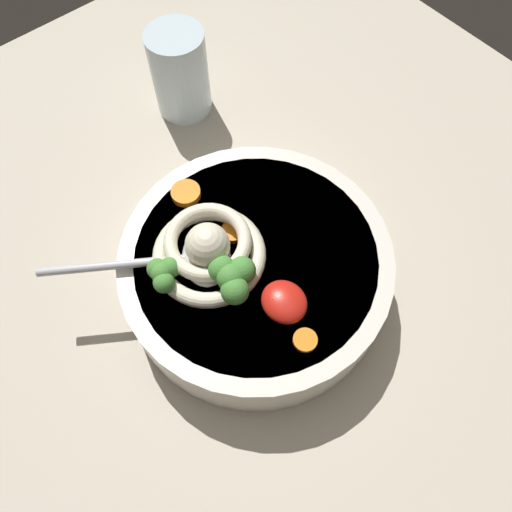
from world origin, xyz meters
TOP-DOWN VIEW (x-y plane):
  - table_slab at (0.00, 0.00)cm, footprint 91.19×91.19cm
  - soup_bowl at (-3.84, 1.44)cm, footprint 25.56×25.56cm
  - noodle_pile at (-1.14, 4.72)cm, footprint 11.32×11.10cm
  - soup_spoon at (-0.56, 6.30)cm, footprint 12.43×16.16cm
  - chili_sauce_dollop at (-9.15, 2.75)cm, footprint 4.21×3.79cm
  - broccoli_floret_rear at (-5.02, 5.06)cm, footprint 4.77×4.10cm
  - broccoli_floret_far at (-0.60, 9.23)cm, footprint 3.65×3.14cm
  - carrot_slice_left at (5.67, 2.36)cm, footprint 2.88×2.88cm
  - carrot_slice_beside_noodles at (-12.67, 3.48)cm, footprint 2.08×2.08cm
  - carrot_slice_right at (-0.60, 1.55)cm, footprint 2.23×2.23cm
  - drinking_glass at (20.71, -7.62)cm, footprint 6.67×6.67cm

SIDE VIEW (x-z plane):
  - table_slab at x=0.00cm, z-range 0.00..2.53cm
  - soup_bowl at x=-3.84cm, z-range 2.64..9.09cm
  - drinking_glass at x=20.71cm, z-range 2.53..13.07cm
  - carrot_slice_beside_noodles at x=-12.67cm, z-range 8.99..9.46cm
  - carrot_slice_right at x=-0.60cm, z-range 8.99..9.56cm
  - carrot_slice_left at x=5.67cm, z-range 8.99..9.74cm
  - soup_spoon at x=-0.56cm, z-range 8.99..10.59cm
  - chili_sauce_dollop at x=-9.15cm, z-range 8.99..10.88cm
  - noodle_pile at x=-1.14cm, z-range 8.13..12.68cm
  - broccoli_floret_far at x=-0.60cm, z-range 9.35..12.24cm
  - broccoli_floret_rear at x=-5.02cm, z-range 9.46..13.23cm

